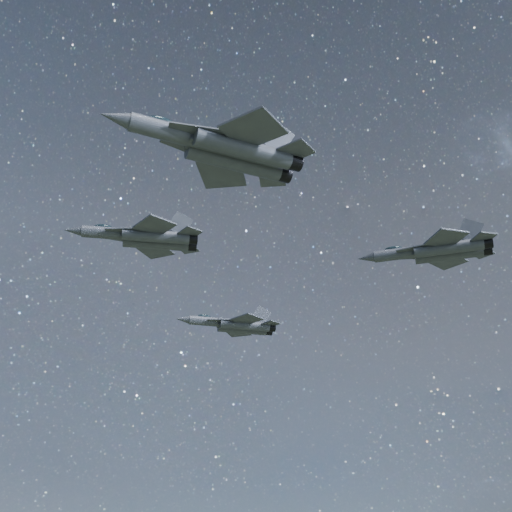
{
  "coord_description": "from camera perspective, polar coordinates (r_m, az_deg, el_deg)",
  "views": [
    {
      "loc": [
        -2.19,
        -65.12,
        119.79
      ],
      "look_at": [
        1.04,
        -2.6,
        150.06
      ],
      "focal_mm": 42.0,
      "sensor_mm": 36.0,
      "label": 1
    }
  ],
  "objects": [
    {
      "name": "jet_lead",
      "position": [
        67.28,
        -10.5,
        1.78
      ],
      "size": [
        15.25,
        10.69,
        3.85
      ],
      "rotation": [
        0.0,
        0.0,
        0.1
      ],
      "color": "#363A44"
    },
    {
      "name": "jet_left",
      "position": [
        91.32,
        -1.97,
        -6.58
      ],
      "size": [
        15.94,
        10.96,
        4.0
      ],
      "rotation": [
        0.0,
        0.0,
        0.2
      ],
      "color": "#363A44"
    },
    {
      "name": "jet_right",
      "position": [
        51.76,
        -3.13,
        10.19
      ],
      "size": [
        17.99,
        11.93,
        4.58
      ],
      "rotation": [
        0.0,
        0.0,
        0.37
      ],
      "color": "#363A44"
    },
    {
      "name": "jet_slot",
      "position": [
        74.99,
        16.85,
        0.49
      ],
      "size": [
        16.47,
        10.98,
        4.18
      ],
      "rotation": [
        0.0,
        0.0,
        -0.35
      ],
      "color": "#363A44"
    }
  ]
}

